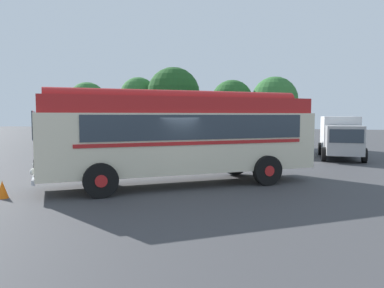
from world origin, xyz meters
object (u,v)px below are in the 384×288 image
Objects in this scene: traffic_cone at (2,189)px; vintage_bus at (181,134)px; box_van at (340,135)px; car_mid_right at (292,142)px; car_mid_left at (244,142)px; car_near_left at (199,141)px.

vintage_bus is at bearing 38.46° from traffic_cone.
vintage_bus is 12.83m from box_van.
vintage_bus reaches higher than car_mid_right.
car_mid_right is at bearing 71.47° from vintage_bus.
traffic_cone is (-11.37, -14.63, -1.09)m from box_van.
car_mid_left is at bearing 68.69° from traffic_cone.
traffic_cone is at bearing -111.31° from car_mid_left.
car_near_left is 0.76× the size of box_van.
car_near_left is 1.00× the size of car_mid_right.
vintage_bus reaches higher than car_mid_left.
car_mid_left is at bearing 84.94° from vintage_bus.
traffic_cone is (-4.67, -3.71, -1.62)m from vintage_bus.
traffic_cone is (-5.62, -14.40, -0.57)m from car_mid_left.
car_near_left is at bearing -172.28° from car_mid_right.
car_near_left reaches higher than traffic_cone.
vintage_bus is 6.18m from traffic_cone.
car_mid_left and car_mid_right have the same top height.
box_van reaches higher than car_mid_right.
box_van is at bearing 58.45° from vintage_bus.
box_van reaches higher than car_near_left.
car_near_left is 14.72m from traffic_cone.
car_near_left is 8.76m from box_van.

